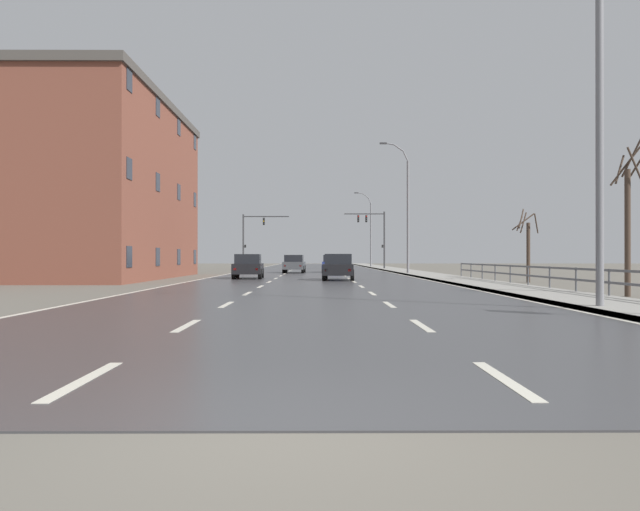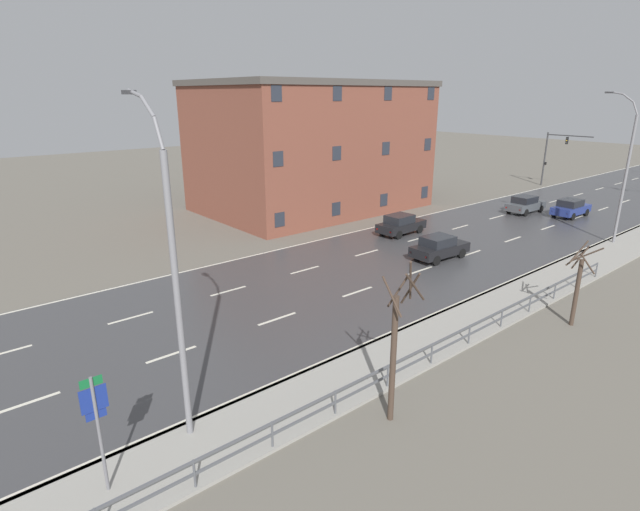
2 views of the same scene
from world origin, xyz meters
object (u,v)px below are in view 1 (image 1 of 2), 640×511
(car_near_left, at_px, (332,264))
(traffic_signal_left, at_px, (252,233))
(street_lamp_foreground, at_px, (594,111))
(car_far_right, at_px, (248,266))
(street_lamp_distant, at_px, (370,230))
(traffic_signal_right, at_px, (375,230))
(car_far_left, at_px, (294,264))
(car_distant, at_px, (339,267))
(street_lamp_midground, at_px, (406,209))
(brick_building, at_px, (64,190))

(car_near_left, bearing_deg, traffic_signal_left, 123.62)
(street_lamp_foreground, relative_size, traffic_signal_left, 1.71)
(street_lamp_foreground, bearing_deg, car_far_right, 116.29)
(street_lamp_distant, relative_size, car_near_left, 2.44)
(traffic_signal_right, distance_m, car_far_left, 17.96)
(traffic_signal_left, height_order, car_distant, traffic_signal_left)
(car_near_left, bearing_deg, street_lamp_midground, -45.28)
(street_lamp_distant, bearing_deg, car_far_left, -107.50)
(street_lamp_midground, bearing_deg, car_far_left, 154.44)
(car_far_right, bearing_deg, street_lamp_foreground, -65.75)
(car_far_left, distance_m, brick_building, 20.38)
(street_lamp_midground, height_order, car_near_left, street_lamp_midground)
(street_lamp_midground, xyz_separation_m, car_distant, (-5.88, -12.60, -4.40))
(street_lamp_distant, distance_m, car_near_left, 28.13)
(street_lamp_midground, xyz_separation_m, car_near_left, (-5.78, 6.08, -4.40))
(car_far_right, height_order, car_far_left, same)
(car_far_left, bearing_deg, street_lamp_foreground, -74.53)
(car_distant, xyz_separation_m, car_far_left, (-3.24, 16.96, 0.00))
(traffic_signal_right, bearing_deg, car_far_left, -118.92)
(street_lamp_foreground, height_order, brick_building, brick_building)
(traffic_signal_right, xyz_separation_m, car_far_left, (-8.51, -15.41, -3.59))
(street_lamp_distant, height_order, car_distant, street_lamp_distant)
(street_lamp_foreground, height_order, traffic_signal_right, street_lamp_foreground)
(traffic_signal_left, relative_size, car_far_left, 1.49)
(car_distant, bearing_deg, street_lamp_midground, 68.09)
(traffic_signal_left, distance_m, car_near_left, 16.43)
(car_distant, bearing_deg, car_far_right, 157.91)
(traffic_signal_right, xyz_separation_m, car_distant, (-5.27, -32.37, -3.59))
(car_near_left, distance_m, car_far_left, 3.76)
(traffic_signal_left, height_order, car_far_left, traffic_signal_left)
(car_far_left, bearing_deg, traffic_signal_right, 62.93)
(car_far_right, relative_size, brick_building, 0.21)
(street_lamp_midground, distance_m, car_distant, 14.58)
(traffic_signal_right, distance_m, car_distant, 32.99)
(street_lamp_distant, distance_m, traffic_signal_right, 13.55)
(car_near_left, bearing_deg, car_distant, -89.17)
(street_lamp_distant, relative_size, car_far_right, 2.43)
(traffic_signal_right, height_order, car_far_right, traffic_signal_right)
(street_lamp_foreground, distance_m, street_lamp_distant, 66.58)
(traffic_signal_left, height_order, car_near_left, traffic_signal_left)
(traffic_signal_right, height_order, car_near_left, traffic_signal_right)
(street_lamp_midground, height_order, brick_building, brick_building)
(car_far_right, xyz_separation_m, brick_building, (-12.04, 0.82, 4.97))
(car_near_left, relative_size, brick_building, 0.21)
(street_lamp_distant, bearing_deg, traffic_signal_right, -92.58)
(street_lamp_distant, height_order, car_far_right, street_lamp_distant)
(street_lamp_foreground, height_order, car_distant, street_lamp_foreground)
(street_lamp_foreground, height_order, car_near_left, street_lamp_foreground)
(car_distant, relative_size, car_far_left, 1.01)
(street_lamp_distant, bearing_deg, brick_building, -119.08)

